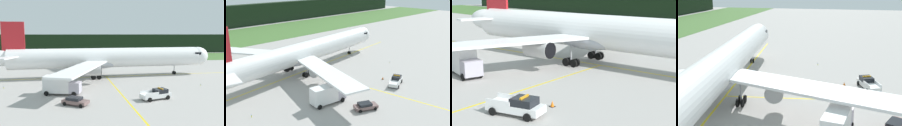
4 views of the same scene
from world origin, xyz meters
The scene contains 10 objects.
ground centered at (0.00, 0.00, 0.00)m, with size 320.00×320.00×0.00m, color #A39F9B.
taxiway_centerline_main centered at (3.88, 9.33, 0.00)m, with size 79.08×0.30×0.01m, color yellow.
taxiway_centerline_spur centered at (5.77, -10.32, 0.00)m, with size 39.87×0.30×0.01m, color yellow.
airliner centered at (3.24, 9.25, 4.89)m, with size 58.91×48.17×14.14m.
ops_pickup_truck centered at (11.37, -12.36, 0.90)m, with size 5.78×3.76×1.94m.
catering_truck centered at (-5.73, -8.14, 1.86)m, with size 7.14×3.63×3.71m.
staff_car centered at (-2.51, -14.78, 0.70)m, with size 4.59×3.53×1.30m.
apron_cone centered at (11.94, -8.51, 0.30)m, with size 0.50×0.50×0.63m.
taxiway_edge_light_east centered at (23.72, -2.69, 0.21)m, with size 0.12×0.12×0.39m.
taxiway_edge_light_west centered at (-18.31, -2.69, 0.27)m, with size 0.12×0.12×0.49m.
Camera 2 is at (-36.17, -40.58, 22.44)m, focal length 41.67 mm.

